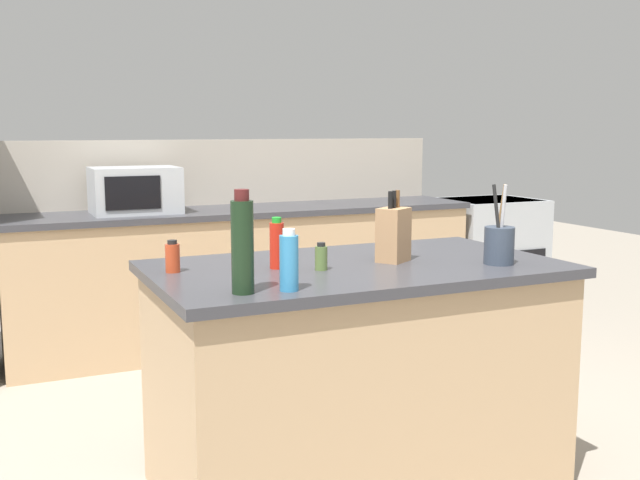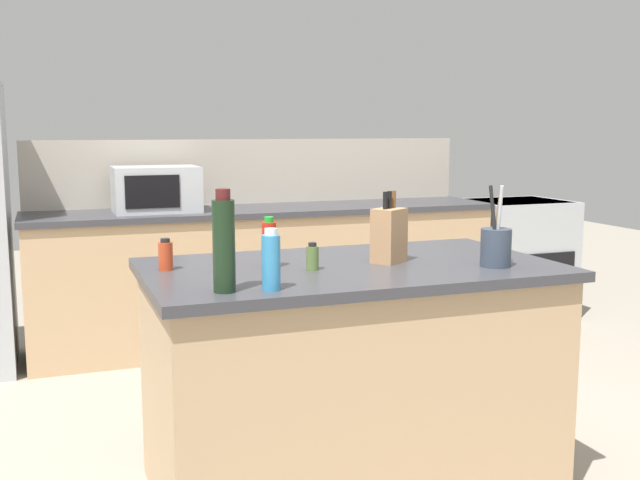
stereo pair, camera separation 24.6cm
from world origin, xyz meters
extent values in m
cube|color=tan|center=(0.30, 2.20, 0.45)|extent=(3.17, 0.62, 0.90)
cube|color=#38383D|center=(0.30, 2.20, 0.92)|extent=(3.21, 0.66, 0.04)
cube|color=#B2A899|center=(0.30, 2.52, 1.17)|extent=(3.17, 0.03, 0.46)
cube|color=tan|center=(0.00, 0.00, 0.45)|extent=(1.57, 0.87, 0.90)
cube|color=#38383D|center=(0.00, 0.00, 0.92)|extent=(1.63, 0.93, 0.04)
cube|color=#ADB2B7|center=(2.33, 2.20, 0.46)|extent=(0.76, 0.64, 0.92)
cube|color=black|center=(2.33, 1.88, 0.35)|extent=(0.61, 0.01, 0.41)
cube|color=black|center=(2.33, 2.20, 0.91)|extent=(0.68, 0.58, 0.02)
cube|color=#ADB2B7|center=(-0.45, 2.20, 1.09)|extent=(0.54, 0.38, 0.29)
cube|color=black|center=(-0.50, 2.01, 1.09)|extent=(0.34, 0.01, 0.21)
cube|color=#A87C54|center=(0.16, -0.01, 1.05)|extent=(0.16, 0.15, 0.22)
cylinder|color=black|center=(0.14, -0.03, 1.20)|extent=(0.02, 0.02, 0.07)
cylinder|color=black|center=(0.16, -0.01, 1.20)|extent=(0.02, 0.02, 0.07)
cylinder|color=brown|center=(0.19, 0.01, 1.20)|extent=(0.02, 0.02, 0.07)
cylinder|color=#333D4C|center=(0.52, -0.23, 1.02)|extent=(0.12, 0.12, 0.15)
cylinder|color=olive|center=(0.54, -0.22, 1.17)|extent=(0.01, 0.05, 0.18)
cylinder|color=black|center=(0.50, -0.23, 1.17)|extent=(0.01, 0.05, 0.18)
cylinder|color=#B2B2B7|center=(0.52, -0.25, 1.17)|extent=(0.01, 0.03, 0.18)
cylinder|color=red|center=(-0.32, 0.05, 1.03)|extent=(0.06, 0.06, 0.18)
cylinder|color=green|center=(-0.32, 0.05, 1.13)|extent=(0.04, 0.04, 0.02)
cylinder|color=#B73D1E|center=(-0.71, 0.14, 0.99)|extent=(0.06, 0.06, 0.11)
cylinder|color=black|center=(-0.71, 0.14, 1.06)|extent=(0.04, 0.04, 0.02)
cylinder|color=black|center=(-0.59, -0.32, 1.09)|extent=(0.07, 0.07, 0.31)
cylinder|color=#4C1919|center=(-0.59, -0.32, 1.27)|extent=(0.05, 0.05, 0.04)
cylinder|color=#567038|center=(-0.18, -0.06, 0.99)|extent=(0.05, 0.05, 0.09)
cylinder|color=black|center=(-0.18, -0.06, 1.04)|extent=(0.03, 0.03, 0.02)
cylinder|color=#3384BC|center=(-0.43, -0.35, 1.03)|extent=(0.06, 0.06, 0.19)
cylinder|color=white|center=(-0.43, -0.35, 1.14)|extent=(0.04, 0.04, 0.02)
camera|label=1|loc=(-1.36, -2.62, 1.48)|focal=42.00mm
camera|label=2|loc=(-1.13, -2.72, 1.48)|focal=42.00mm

